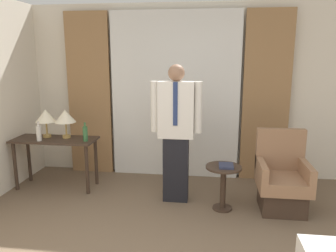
# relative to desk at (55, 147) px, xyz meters

# --- Properties ---
(wall_back) EXTENTS (10.00, 0.06, 2.70)m
(wall_back) POSITION_rel_desk_xyz_m (1.66, 0.86, 0.73)
(wall_back) COLOR silver
(wall_back) RESTS_ON ground_plane
(curtain_sheer_center) EXTENTS (1.99, 0.06, 2.58)m
(curtain_sheer_center) POSITION_rel_desk_xyz_m (1.66, 0.73, 0.67)
(curtain_sheer_center) COLOR white
(curtain_sheer_center) RESTS_ON ground_plane
(curtain_drape_left) EXTENTS (0.70, 0.06, 2.58)m
(curtain_drape_left) POSITION_rel_desk_xyz_m (0.28, 0.73, 0.67)
(curtain_drape_left) COLOR #997047
(curtain_drape_left) RESTS_ON ground_plane
(curtain_drape_right) EXTENTS (0.70, 0.06, 2.58)m
(curtain_drape_right) POSITION_rel_desk_xyz_m (3.05, 0.73, 0.67)
(curtain_drape_right) COLOR #997047
(curtain_drape_right) RESTS_ON ground_plane
(desk) EXTENTS (1.19, 0.49, 0.74)m
(desk) POSITION_rel_desk_xyz_m (0.00, 0.00, 0.00)
(desk) COLOR #38281E
(desk) RESTS_ON ground_plane
(table_lamp_left) EXTENTS (0.30, 0.30, 0.41)m
(table_lamp_left) POSITION_rel_desk_xyz_m (-0.15, 0.07, 0.43)
(table_lamp_left) COLOR tan
(table_lamp_left) RESTS_ON desk
(table_lamp_right) EXTENTS (0.30, 0.30, 0.41)m
(table_lamp_right) POSITION_rel_desk_xyz_m (0.15, 0.07, 0.43)
(table_lamp_right) COLOR tan
(table_lamp_right) RESTS_ON desk
(bottle_near_edge) EXTENTS (0.07, 0.07, 0.27)m
(bottle_near_edge) POSITION_rel_desk_xyz_m (0.50, -0.07, 0.23)
(bottle_near_edge) COLOR #336638
(bottle_near_edge) RESTS_ON desk
(bottle_by_lamp) EXTENTS (0.07, 0.07, 0.27)m
(bottle_by_lamp) POSITION_rel_desk_xyz_m (-0.16, -0.14, 0.23)
(bottle_by_lamp) COLOR silver
(bottle_by_lamp) RESTS_ON desk
(person) EXTENTS (0.66, 0.22, 1.81)m
(person) POSITION_rel_desk_xyz_m (1.79, -0.23, 0.37)
(person) COLOR black
(person) RESTS_ON ground_plane
(armchair) EXTENTS (0.61, 0.63, 0.99)m
(armchair) POSITION_rel_desk_xyz_m (3.13, -0.30, -0.26)
(armchair) COLOR #38281E
(armchair) RESTS_ON ground_plane
(side_table) EXTENTS (0.45, 0.45, 0.57)m
(side_table) POSITION_rel_desk_xyz_m (2.40, -0.42, -0.23)
(side_table) COLOR #38281E
(side_table) RESTS_ON ground_plane
(book) EXTENTS (0.18, 0.21, 0.03)m
(book) POSITION_rel_desk_xyz_m (2.43, -0.44, -0.03)
(book) COLOR #2D334C
(book) RESTS_ON side_table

